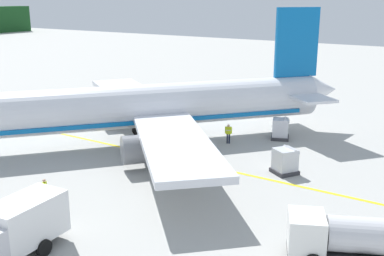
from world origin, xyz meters
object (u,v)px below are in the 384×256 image
Objects in this scene: service_truck_baggage at (341,236)px; cargo_container_near at (285,161)px; service_truck_fuel at (14,229)px; crew_marshaller at (45,189)px; cargo_container_mid at (281,129)px; airliner_foreground at (132,108)px; crew_loader_left at (228,132)px.

service_truck_baggage reaches higher than cargo_container_near.
crew_marshaller is (5.32, 4.07, -0.63)m from service_truck_fuel.
cargo_container_near is at bearing -39.08° from crew_marshaller.
airliner_foreground is at bearing 130.23° from cargo_container_mid.
service_truck_baggage is 18.27m from crew_marshaller.
cargo_container_mid is 5.13m from crew_loader_left.
airliner_foreground is 5.69× the size of service_truck_fuel.
airliner_foreground reaches higher than cargo_container_near.
crew_marshaller is at bearing -165.43° from airliner_foreground.
service_truck_fuel reaches higher than crew_marshaller.
cargo_container_mid reaches higher than cargo_container_near.
service_truck_fuel reaches higher than crew_loader_left.
airliner_foreground is 23.31m from service_truck_baggage.
service_truck_baggage is at bearing -113.72° from airliner_foreground.
airliner_foreground reaches higher than cargo_container_mid.
service_truck_baggage is 21.14m from cargo_container_mid.
cargo_container_mid is at bearing 25.04° from cargo_container_near.
crew_loader_left is at bearing 0.98° from service_truck_fuel.
service_truck_fuel is 3.36× the size of crew_loader_left.
airliner_foreground is at bearing 22.26° from service_truck_fuel.
airliner_foreground is 14.42m from cargo_container_near.
cargo_container_near is (10.04, 7.07, -0.43)m from service_truck_baggage.
crew_loader_left is (-3.82, 3.42, 0.09)m from cargo_container_mid.
cargo_container_near reaches higher than crew_marshaller.
airliner_foreground is 13.84m from cargo_container_mid.
crew_loader_left is (14.32, 14.27, -0.33)m from service_truck_baggage.
crew_marshaller is (-12.71, -3.30, -2.43)m from airliner_foreground.
service_truck_fuel is (-18.03, -7.38, -1.80)m from airliner_foreground.
cargo_container_mid reaches higher than crew_marshaller.
service_truck_fuel is at bearing -157.74° from airliner_foreground.
service_truck_fuel is at bearing -179.02° from crew_loader_left.
cargo_container_near is (18.73, -6.81, -0.63)m from service_truck_fuel.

